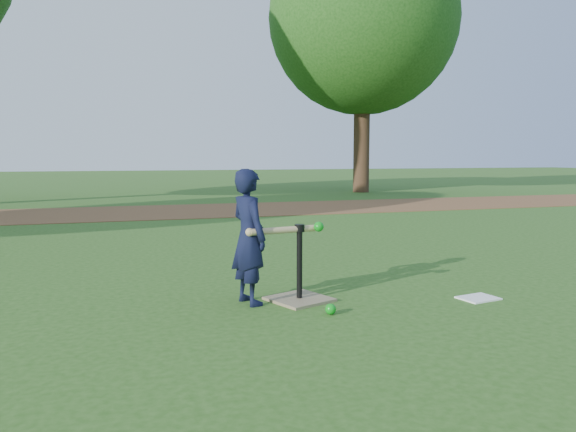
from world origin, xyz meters
name	(u,v)px	position (x,y,z in m)	size (l,w,h in m)	color
ground	(257,303)	(0.00, 0.00, 0.00)	(80.00, 80.00, 0.00)	#285116
dirt_strip	(165,212)	(0.00, 7.50, 0.01)	(24.00, 3.00, 0.01)	brown
child	(249,237)	(-0.05, 0.03, 0.53)	(0.38, 0.25, 1.06)	black
wiffle_ball_ground	(331,309)	(0.44, -0.46, 0.04)	(0.08, 0.08, 0.08)	#0D9317
clipboard	(478,298)	(1.75, -0.41, 0.01)	(0.30, 0.23, 0.01)	white
batting_tee	(299,287)	(0.35, -0.02, 0.11)	(0.56, 0.56, 0.61)	#8C7958
swing_action	(289,229)	(0.25, -0.04, 0.58)	(0.64, 0.15, 0.09)	tan
tree_right	(363,20)	(6.50, 12.00, 5.29)	(5.80, 5.80, 8.21)	#382316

